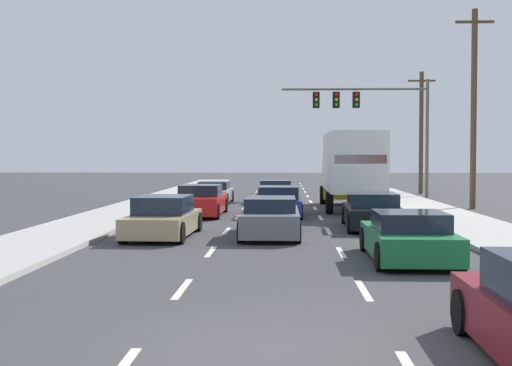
# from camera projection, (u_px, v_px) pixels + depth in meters

# --- Properties ---
(ground_plane) EXTENTS (140.00, 140.00, 0.00)m
(ground_plane) POSITION_uv_depth(u_px,v_px,m) (280.00, 207.00, 33.68)
(ground_plane) COLOR #3D3D3F
(sidewalk_right) EXTENTS (2.97, 80.00, 0.14)m
(sidewalk_right) POSITION_uv_depth(u_px,v_px,m) (440.00, 215.00, 28.41)
(sidewalk_right) COLOR #B2AFA8
(sidewalk_right) RESTS_ON ground_plane
(sidewalk_left) EXTENTS (2.97, 80.00, 0.14)m
(sidewalk_left) POSITION_uv_depth(u_px,v_px,m) (120.00, 213.00, 28.96)
(sidewalk_left) COLOR #B2AFA8
(sidewalk_left) RESTS_ON ground_plane
(lane_markings) EXTENTS (3.54, 62.00, 0.01)m
(lane_markings) POSITION_uv_depth(u_px,v_px,m) (279.00, 208.00, 32.74)
(lane_markings) COLOR silver
(lane_markings) RESTS_ON ground_plane
(car_silver) EXTENTS (1.84, 4.31, 1.17)m
(car_silver) POSITION_uv_depth(u_px,v_px,m) (214.00, 193.00, 35.96)
(car_silver) COLOR #B7BABF
(car_silver) RESTS_ON ground_plane
(car_red) EXTENTS (1.99, 4.63, 1.30)m
(car_red) POSITION_uv_depth(u_px,v_px,m) (201.00, 202.00, 28.72)
(car_red) COLOR red
(car_red) RESTS_ON ground_plane
(car_tan) EXTENTS (1.98, 4.45, 1.27)m
(car_tan) POSITION_uv_depth(u_px,v_px,m) (163.00, 218.00, 21.08)
(car_tan) COLOR tan
(car_tan) RESTS_ON ground_plane
(car_white) EXTENTS (1.97, 4.34, 1.21)m
(car_white) POSITION_uv_depth(u_px,v_px,m) (276.00, 192.00, 36.75)
(car_white) COLOR white
(car_white) RESTS_ON ground_plane
(car_blue) EXTENTS (1.96, 4.60, 1.25)m
(car_blue) POSITION_uv_depth(u_px,v_px,m) (279.00, 202.00, 28.50)
(car_blue) COLOR #1E389E
(car_blue) RESTS_ON ground_plane
(car_gray) EXTENTS (1.85, 4.55, 1.24)m
(car_gray) POSITION_uv_depth(u_px,v_px,m) (270.00, 218.00, 21.21)
(car_gray) COLOR slate
(car_gray) RESTS_ON ground_plane
(box_truck) EXTENTS (2.61, 9.02, 3.56)m
(box_truck) POSITION_uv_depth(u_px,v_px,m) (351.00, 165.00, 31.74)
(box_truck) COLOR white
(box_truck) RESTS_ON ground_plane
(car_black) EXTENTS (2.05, 4.42, 1.24)m
(car_black) POSITION_uv_depth(u_px,v_px,m) (372.00, 212.00, 23.55)
(car_black) COLOR black
(car_black) RESTS_ON ground_plane
(car_green) EXTENTS (1.95, 4.23, 1.19)m
(car_green) POSITION_uv_depth(u_px,v_px,m) (408.00, 238.00, 16.26)
(car_green) COLOR #196B38
(car_green) RESTS_ON ground_plane
(traffic_signal_mast) EXTENTS (8.85, 0.69, 7.13)m
(traffic_signal_mast) POSITION_uv_depth(u_px,v_px,m) (361.00, 108.00, 41.04)
(traffic_signal_mast) COLOR #595B56
(traffic_signal_mast) RESTS_ON ground_plane
(utility_pole_mid) EXTENTS (1.80, 0.28, 9.41)m
(utility_pole_mid) POSITION_uv_depth(u_px,v_px,m) (474.00, 107.00, 32.11)
(utility_pole_mid) COLOR brown
(utility_pole_mid) RESTS_ON ground_plane
(utility_pole_far) EXTENTS (1.80, 0.28, 8.11)m
(utility_pole_far) POSITION_uv_depth(u_px,v_px,m) (421.00, 131.00, 45.28)
(utility_pole_far) COLOR brown
(utility_pole_far) RESTS_ON ground_plane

